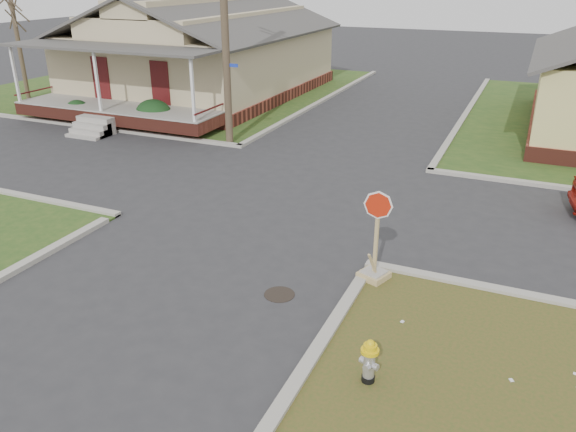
% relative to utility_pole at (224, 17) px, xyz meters
% --- Properties ---
extents(ground, '(120.00, 120.00, 0.00)m').
position_rel_utility_pole_xyz_m(ground, '(4.20, -8.90, -4.66)').
color(ground, '#2C2C2F').
rests_on(ground, ground).
extents(verge_far_left, '(19.00, 19.00, 0.05)m').
position_rel_utility_pole_xyz_m(verge_far_left, '(-8.80, 9.10, -4.64)').
color(verge_far_left, '#274819').
rests_on(verge_far_left, ground).
extents(curbs, '(80.00, 40.00, 0.12)m').
position_rel_utility_pole_xyz_m(curbs, '(4.20, -3.90, -4.66)').
color(curbs, '#A29E92').
rests_on(curbs, ground).
extents(manhole, '(0.64, 0.64, 0.01)m').
position_rel_utility_pole_xyz_m(manhole, '(6.40, -9.40, -4.66)').
color(manhole, black).
rests_on(manhole, ground).
extents(corner_house, '(10.10, 15.50, 5.30)m').
position_rel_utility_pole_xyz_m(corner_house, '(-5.80, 7.78, -2.38)').
color(corner_house, maroon).
rests_on(corner_house, ground).
extents(utility_pole, '(1.80, 0.28, 9.00)m').
position_rel_utility_pole_xyz_m(utility_pole, '(0.00, 0.00, 0.00)').
color(utility_pole, '#3B2D22').
rests_on(utility_pole, ground).
extents(tree_far_left, '(0.22, 0.22, 4.90)m').
position_rel_utility_pole_xyz_m(tree_far_left, '(-13.80, 3.10, -2.16)').
color(tree_far_left, '#3B2D22').
rests_on(tree_far_left, verge_far_left).
extents(fire_hydrant, '(0.30, 0.30, 0.79)m').
position_rel_utility_pole_xyz_m(fire_hydrant, '(8.84, -11.31, -4.18)').
color(fire_hydrant, black).
rests_on(fire_hydrant, ground).
extents(stop_sign, '(0.57, 0.56, 2.02)m').
position_rel_utility_pole_xyz_m(stop_sign, '(8.02, -8.03, -4.18)').
color(stop_sign, tan).
rests_on(stop_sign, ground).
extents(hedge_left, '(1.29, 1.06, 0.98)m').
position_rel_utility_pole_xyz_m(hedge_left, '(-7.83, 0.33, -4.12)').
color(hedge_left, '#143718').
rests_on(hedge_left, verge_far_left).
extents(hedge_right, '(1.53, 1.25, 1.17)m').
position_rel_utility_pole_xyz_m(hedge_right, '(-4.02, 0.70, -4.03)').
color(hedge_right, '#143718').
rests_on(hedge_right, verge_far_left).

